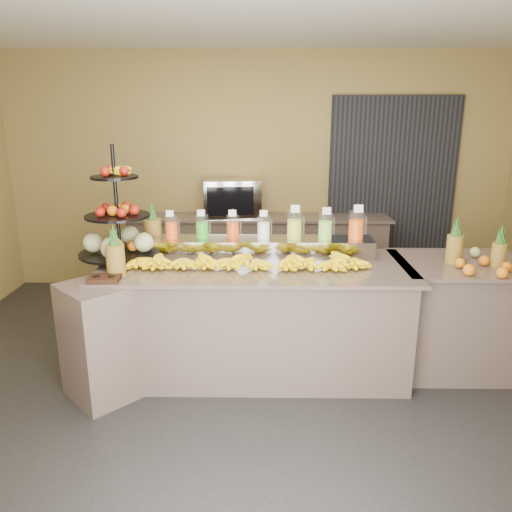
{
  "coord_description": "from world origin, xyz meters",
  "views": [
    {
      "loc": [
        0.06,
        -3.53,
        2.12
      ],
      "look_at": [
        0.0,
        0.3,
        1.01
      ],
      "focal_mm": 35.0,
      "sensor_mm": 36.0,
      "label": 1
    }
  ],
  "objects_px": {
    "pitcher_tray": "(264,247)",
    "fruit_stand": "(124,231)",
    "condiment_caddy": "(104,279)",
    "oven_warmer": "(232,198)",
    "banana_heap": "(246,259)",
    "right_fruit_pile": "(478,259)"
  },
  "relations": [
    {
      "from": "fruit_stand",
      "to": "condiment_caddy",
      "type": "xyz_separation_m",
      "value": [
        -0.01,
        -0.56,
        -0.22
      ]
    },
    {
      "from": "oven_warmer",
      "to": "right_fruit_pile",
      "type": "bearing_deg",
      "value": -51.2
    },
    {
      "from": "banana_heap",
      "to": "right_fruit_pile",
      "type": "xyz_separation_m",
      "value": [
        1.82,
        -0.0,
        0.01
      ]
    },
    {
      "from": "pitcher_tray",
      "to": "banana_heap",
      "type": "relative_size",
      "value": 0.94
    },
    {
      "from": "pitcher_tray",
      "to": "condiment_caddy",
      "type": "distance_m",
      "value": 1.35
    },
    {
      "from": "banana_heap",
      "to": "right_fruit_pile",
      "type": "relative_size",
      "value": 4.5
    },
    {
      "from": "pitcher_tray",
      "to": "right_fruit_pile",
      "type": "height_order",
      "value": "right_fruit_pile"
    },
    {
      "from": "fruit_stand",
      "to": "condiment_caddy",
      "type": "distance_m",
      "value": 0.61
    },
    {
      "from": "pitcher_tray",
      "to": "oven_warmer",
      "type": "height_order",
      "value": "oven_warmer"
    },
    {
      "from": "fruit_stand",
      "to": "condiment_caddy",
      "type": "relative_size",
      "value": 4.22
    },
    {
      "from": "fruit_stand",
      "to": "oven_warmer",
      "type": "height_order",
      "value": "fruit_stand"
    },
    {
      "from": "pitcher_tray",
      "to": "fruit_stand",
      "type": "relative_size",
      "value": 1.96
    },
    {
      "from": "fruit_stand",
      "to": "oven_warmer",
      "type": "xyz_separation_m",
      "value": [
        0.78,
        1.79,
        -0.02
      ]
    },
    {
      "from": "condiment_caddy",
      "to": "oven_warmer",
      "type": "distance_m",
      "value": 2.49
    },
    {
      "from": "fruit_stand",
      "to": "right_fruit_pile",
      "type": "distance_m",
      "value": 2.85
    },
    {
      "from": "banana_heap",
      "to": "right_fruit_pile",
      "type": "bearing_deg",
      "value": -0.05
    },
    {
      "from": "condiment_caddy",
      "to": "oven_warmer",
      "type": "relative_size",
      "value": 0.34
    },
    {
      "from": "fruit_stand",
      "to": "right_fruit_pile",
      "type": "relative_size",
      "value": 2.17
    },
    {
      "from": "fruit_stand",
      "to": "oven_warmer",
      "type": "relative_size",
      "value": 1.44
    },
    {
      "from": "banana_heap",
      "to": "right_fruit_pile",
      "type": "distance_m",
      "value": 1.82
    },
    {
      "from": "right_fruit_pile",
      "to": "oven_warmer",
      "type": "bearing_deg",
      "value": 135.64
    },
    {
      "from": "banana_heap",
      "to": "oven_warmer",
      "type": "xyz_separation_m",
      "value": [
        -0.23,
        2.01,
        0.15
      ]
    }
  ]
}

